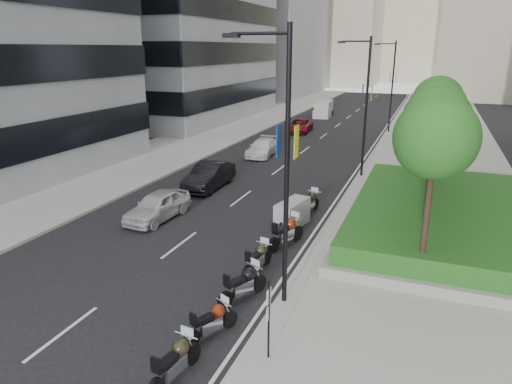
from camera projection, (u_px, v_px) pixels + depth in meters
The scene contains 30 objects.
ground at pixel (159, 295), 16.06m from camera, with size 160.00×160.00×0.00m, color black.
sidewalk_right at pixel (437, 147), 39.65m from camera, with size 10.00×100.00×0.15m, color #9E9B93.
sidewalk_left at pixel (219, 132), 46.84m from camera, with size 8.00×100.00×0.15m, color #9E9B93.
lane_edge at pixel (375, 143), 41.48m from camera, with size 0.12×100.00×0.01m, color silver.
lane_centre at pixel (319, 140), 43.27m from camera, with size 0.12×100.00×0.01m, color silver.
building_grey_far at pixel (252, 9), 82.04m from camera, with size 22.00×26.00×30.00m, color gray.
building_cream_left at pixel (323, 9), 106.08m from camera, with size 26.00×24.00×34.00m, color #B7AD93.
building_cream_centre at pixel (419, 4), 116.41m from camera, with size 30.00×24.00×38.00m, color #B7AD93.
planter at pixel (458, 225), 21.43m from camera, with size 10.00×14.00×0.40m, color gray.
hedge at pixel (460, 213), 21.24m from camera, with size 9.40×13.40×0.80m, color #164D1A.
tree_0 at pixel (436, 139), 15.07m from camera, with size 2.80×2.80×6.30m.
tree_1 at pixel (436, 122), 18.63m from camera, with size 2.80×2.80×6.30m.
tree_2 at pixel (437, 110), 22.19m from camera, with size 2.80×2.80×6.30m.
tree_3 at pixel (437, 101), 25.75m from camera, with size 2.80×2.80×6.30m.
lamp_post_0 at pixel (282, 158), 14.00m from camera, with size 2.34×0.45×9.00m.
lamp_post_1 at pixel (364, 101), 29.13m from camera, with size 2.34×0.45×9.00m.
lamp_post_2 at pixel (391, 82), 45.14m from camera, with size 2.34×0.45×9.00m.
parking_sign at pixel (269, 316), 12.20m from camera, with size 0.06×0.32×2.50m.
motorcycle_0 at pixel (175, 361), 11.77m from camera, with size 0.72×2.15×1.07m.
motorcycle_1 at pixel (212, 321), 13.57m from camera, with size 1.00×1.86×1.00m.
motorcycle_2 at pixel (244, 284), 15.60m from camera, with size 1.09×2.10×1.11m.
motorcycle_3 at pixel (258, 258), 17.58m from camera, with size 0.69×2.07×1.04m.
motorcycle_4 at pixel (287, 232), 19.85m from camera, with size 1.06×2.32×1.21m.
motorcycle_5 at pixel (292, 214), 21.96m from camera, with size 1.29×2.30×1.32m.
motorcycle_6 at pixel (310, 203), 23.83m from camera, with size 0.72×2.16×1.08m.
car_a at pixel (158, 206), 22.97m from camera, with size 1.68×4.17×1.42m, color silver.
car_b at pixel (209, 176), 28.12m from camera, with size 1.65×4.72×1.56m, color black.
car_c at pixel (263, 148), 36.64m from camera, with size 1.85×4.54×1.32m, color white.
car_d at pixel (299, 126), 47.01m from camera, with size 2.19×4.76×1.32m, color maroon.
delivery_van at pixel (323, 110), 57.23m from camera, with size 2.11×4.74×1.94m.
Camera 1 is at (8.30, -12.04, 8.29)m, focal length 32.00 mm.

